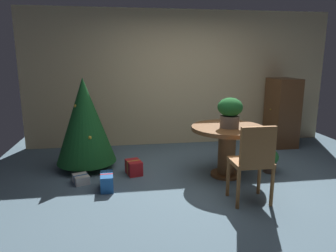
{
  "coord_description": "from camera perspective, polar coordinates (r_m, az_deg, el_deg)",
  "views": [
    {
      "loc": [
        -1.18,
        -3.86,
        1.72
      ],
      "look_at": [
        -0.57,
        0.15,
        0.82
      ],
      "focal_mm": 33.16,
      "sensor_mm": 36.0,
      "label": 1
    }
  ],
  "objects": [
    {
      "name": "ground_plane",
      "position": [
        4.39,
        7.76,
        -10.65
      ],
      "size": [
        6.6,
        6.6,
        0.0
      ],
      "primitive_type": "plane",
      "color": "slate"
    },
    {
      "name": "back_wall_panel",
      "position": [
        6.18,
        2.33,
        8.67
      ],
      "size": [
        6.0,
        0.1,
        2.6
      ],
      "primitive_type": "cube",
      "color": "beige",
      "rests_on": "ground_plane"
    },
    {
      "name": "round_dining_table",
      "position": [
        4.58,
        10.82,
        -2.66
      ],
      "size": [
        1.04,
        1.04,
        0.75
      ],
      "color": "brown",
      "rests_on": "ground_plane"
    },
    {
      "name": "flower_vase",
      "position": [
        4.43,
        11.33,
        2.74
      ],
      "size": [
        0.35,
        0.35,
        0.42
      ],
      "color": "#665B51",
      "rests_on": "round_dining_table"
    },
    {
      "name": "wooden_chair_near",
      "position": [
        3.77,
        15.41,
        -5.89
      ],
      "size": [
        0.46,
        0.39,
        0.97
      ],
      "color": "brown",
      "rests_on": "ground_plane"
    },
    {
      "name": "holiday_tree",
      "position": [
        4.93,
        -15.06,
        0.98
      ],
      "size": [
        0.92,
        0.92,
        1.42
      ],
      "color": "brown",
      "rests_on": "ground_plane"
    },
    {
      "name": "gift_box_red",
      "position": [
        4.71,
        -6.3,
        -7.57
      ],
      "size": [
        0.27,
        0.32,
        0.21
      ],
      "color": "red",
      "rests_on": "ground_plane"
    },
    {
      "name": "gift_box_cream",
      "position": [
        4.55,
        -15.67,
        -9.37
      ],
      "size": [
        0.26,
        0.29,
        0.12
      ],
      "color": "silver",
      "rests_on": "ground_plane"
    },
    {
      "name": "gift_box_blue",
      "position": [
        4.25,
        -11.16,
        -10.01
      ],
      "size": [
        0.17,
        0.32,
        0.22
      ],
      "color": "#1E569E",
      "rests_on": "ground_plane"
    },
    {
      "name": "wooden_cabinet",
      "position": [
        6.46,
        20.19,
        2.35
      ],
      "size": [
        0.49,
        0.63,
        1.32
      ],
      "color": "brown",
      "rests_on": "ground_plane"
    },
    {
      "name": "potted_plant",
      "position": [
        4.98,
        18.27,
        -5.92
      ],
      "size": [
        0.24,
        0.24,
        0.36
      ],
      "color": "#4C382D",
      "rests_on": "ground_plane"
    }
  ]
}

